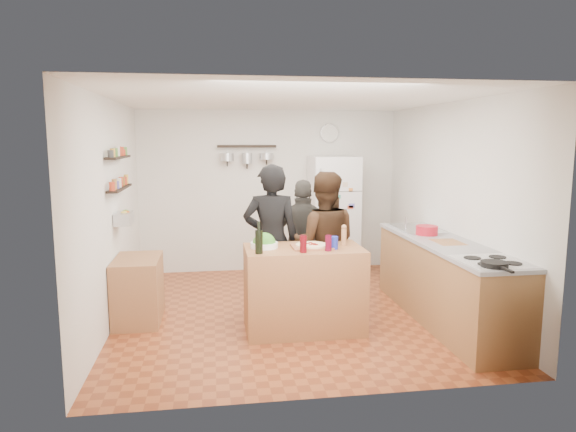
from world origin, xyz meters
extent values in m
plane|color=brown|center=(0.00, 0.00, 0.00)|extent=(4.20, 4.20, 0.00)
plane|color=white|center=(0.00, 0.00, 2.50)|extent=(4.20, 4.20, 0.00)
plane|color=silver|center=(0.00, 2.10, 1.25)|extent=(4.00, 0.00, 4.00)
plane|color=silver|center=(-2.00, 0.00, 1.25)|extent=(0.00, 4.20, 4.20)
plane|color=silver|center=(2.00, 0.00, 1.25)|extent=(0.00, 4.20, 4.20)
cube|color=#A0633A|center=(0.07, -0.59, 0.46)|extent=(1.25, 0.72, 0.91)
cube|color=#985637|center=(0.15, -0.61, 0.92)|extent=(0.42, 0.34, 0.02)
cylinder|color=beige|center=(0.15, -0.61, 0.94)|extent=(0.34, 0.34, 0.02)
cylinder|color=white|center=(-0.35, -0.54, 0.94)|extent=(0.29, 0.29, 0.06)
cylinder|color=black|center=(-0.43, -0.81, 1.03)|extent=(0.08, 0.08, 0.24)
cylinder|color=#52070D|center=(0.02, -0.83, 1.00)|extent=(0.07, 0.07, 0.18)
cylinder|color=#51071C|center=(0.29, -0.79, 0.99)|extent=(0.07, 0.07, 0.16)
cylinder|color=#AB7247|center=(0.52, -0.54, 1.00)|extent=(0.06, 0.06, 0.18)
cylinder|color=#1B2799|center=(0.37, -0.71, 0.98)|extent=(0.08, 0.08, 0.13)
imported|color=black|center=(-0.22, -0.08, 0.89)|extent=(0.69, 0.50, 1.78)
imported|color=black|center=(0.39, -0.10, 0.84)|extent=(0.94, 0.81, 1.69)
imported|color=#302E2B|center=(0.25, 0.39, 0.78)|extent=(0.97, 0.57, 1.56)
cube|color=#9E7042|center=(1.70, -0.55, 0.45)|extent=(0.63, 2.63, 0.90)
cube|color=white|center=(1.70, -1.50, 0.91)|extent=(0.60, 0.62, 0.02)
cylinder|color=black|center=(1.60, -1.71, 0.94)|extent=(0.24, 0.24, 0.05)
cube|color=silver|center=(1.70, 0.30, 0.92)|extent=(0.50, 0.80, 0.03)
cube|color=#996337|center=(1.70, -0.58, 0.91)|extent=(0.30, 0.40, 0.02)
cylinder|color=red|center=(1.65, -0.12, 0.97)|extent=(0.26, 0.26, 0.11)
cube|color=white|center=(0.95, 1.75, 0.90)|extent=(0.70, 0.68, 1.80)
cylinder|color=silver|center=(0.95, 2.08, 2.15)|extent=(0.30, 0.03, 0.30)
cube|color=black|center=(-1.93, 0.20, 1.50)|extent=(0.12, 1.00, 0.02)
cube|color=black|center=(-1.93, 0.20, 1.85)|extent=(0.12, 1.00, 0.02)
cube|color=silver|center=(-1.90, 0.20, 1.15)|extent=(0.18, 0.35, 0.14)
cube|color=#996240|center=(-1.74, -0.05, 0.36)|extent=(0.50, 0.80, 0.73)
cube|color=black|center=(-0.35, 2.00, 1.95)|extent=(0.90, 0.04, 0.04)
camera|label=1|loc=(-0.89, -5.86, 2.04)|focal=32.00mm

